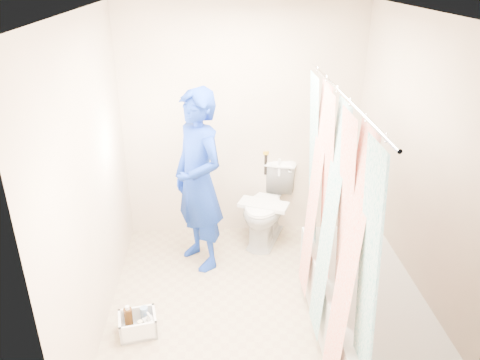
{
  "coord_description": "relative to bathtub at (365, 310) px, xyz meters",
  "views": [
    {
      "loc": [
        -0.27,
        -3.2,
        2.68
      ],
      "look_at": [
        -0.07,
        0.46,
        0.98
      ],
      "focal_mm": 35.0,
      "sensor_mm": 36.0,
      "label": 1
    }
  ],
  "objects": [
    {
      "name": "floor",
      "position": [
        -0.85,
        0.43,
        -0.27
      ],
      "size": [
        2.6,
        2.6,
        0.0
      ],
      "primitive_type": "plane",
      "color": "tan",
      "rests_on": "ground"
    },
    {
      "name": "ceiling",
      "position": [
        -0.85,
        0.43,
        2.13
      ],
      "size": [
        2.4,
        2.6,
        0.02
      ],
      "primitive_type": "cube",
      "color": "white",
      "rests_on": "wall_back"
    },
    {
      "name": "wall_back",
      "position": [
        -0.85,
        1.73,
        0.93
      ],
      "size": [
        2.4,
        0.02,
        2.4
      ],
      "primitive_type": "cube",
      "color": "beige",
      "rests_on": "ground"
    },
    {
      "name": "wall_front",
      "position": [
        -0.85,
        -0.88,
        0.93
      ],
      "size": [
        2.4,
        0.02,
        2.4
      ],
      "primitive_type": "cube",
      "color": "beige",
      "rests_on": "ground"
    },
    {
      "name": "wall_left",
      "position": [
        -2.05,
        0.43,
        0.93
      ],
      "size": [
        0.02,
        2.6,
        2.4
      ],
      "primitive_type": "cube",
      "color": "beige",
      "rests_on": "ground"
    },
    {
      "name": "wall_right",
      "position": [
        0.35,
        0.43,
        0.93
      ],
      "size": [
        0.02,
        2.6,
        2.4
      ],
      "primitive_type": "cube",
      "color": "beige",
      "rests_on": "ground"
    },
    {
      "name": "bathtub",
      "position": [
        0.0,
        0.0,
        0.0
      ],
      "size": [
        0.7,
        1.75,
        0.5
      ],
      "color": "silver",
      "rests_on": "ground"
    },
    {
      "name": "curtain_rod",
      "position": [
        -0.33,
        0.0,
        1.68
      ],
      "size": [
        0.02,
        1.9,
        0.02
      ],
      "primitive_type": "cylinder",
      "rotation": [
        1.57,
        0.0,
        0.0
      ],
      "color": "silver",
      "rests_on": "wall_back"
    },
    {
      "name": "shower_curtain",
      "position": [
        -0.33,
        0.0,
        0.75
      ],
      "size": [
        0.06,
        1.75,
        1.8
      ],
      "primitive_type": "cube",
      "color": "white",
      "rests_on": "curtain_rod"
    },
    {
      "name": "toilet",
      "position": [
        -0.6,
        1.51,
        0.13
      ],
      "size": [
        0.71,
        0.9,
        0.8
      ],
      "primitive_type": "imported",
      "rotation": [
        0.0,
        0.0,
        -0.39
      ],
      "color": "white",
      "rests_on": "ground"
    },
    {
      "name": "tank_lid",
      "position": [
        -0.65,
        1.39,
        0.2
      ],
      "size": [
        0.54,
        0.39,
        0.04
      ],
      "primitive_type": "cube",
      "rotation": [
        0.0,
        0.0,
        -0.39
      ],
      "color": "white",
      "rests_on": "toilet"
    },
    {
      "name": "tank_internals",
      "position": [
        -0.56,
        1.72,
        0.52
      ],
      "size": [
        0.19,
        0.1,
        0.26
      ],
      "color": "black",
      "rests_on": "toilet"
    },
    {
      "name": "plumber",
      "position": [
        -1.28,
        1.12,
        0.6
      ],
      "size": [
        0.7,
        0.76,
        1.73
      ],
      "primitive_type": "imported",
      "rotation": [
        0.0,
        0.0,
        -0.98
      ],
      "color": "#0F0E95",
      "rests_on": "ground"
    },
    {
      "name": "cleaning_caddy",
      "position": [
        -1.76,
        0.14,
        -0.19
      ],
      "size": [
        0.33,
        0.28,
        0.22
      ],
      "rotation": [
        0.0,
        0.0,
        0.2
      ],
      "color": "white",
      "rests_on": "ground"
    }
  ]
}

